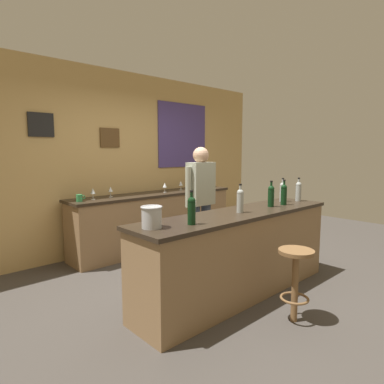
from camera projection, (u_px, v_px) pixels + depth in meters
name	position (u px, v px, depth m)	size (l,w,h in m)	color
ground_plane	(212.00, 283.00, 3.94)	(10.00, 10.00, 0.00)	#423D38
back_wall	(122.00, 161.00, 5.26)	(6.00, 0.09, 2.80)	tan
bar_counter	(239.00, 253.00, 3.59)	(2.62, 0.60, 0.92)	olive
side_counter	(156.00, 220.00, 5.36)	(2.86, 0.56, 0.90)	olive
bartender	(201.00, 199.00, 4.39)	(0.52, 0.21, 1.62)	#384766
bar_stool	(295.00, 273.00, 3.01)	(0.32, 0.32, 0.68)	brown
wine_bottle_a	(192.00, 209.00, 2.91)	(0.07, 0.07, 0.31)	black
wine_bottle_b	(240.00, 200.00, 3.48)	(0.07, 0.07, 0.31)	#999E99
wine_bottle_c	(271.00, 195.00, 3.85)	(0.07, 0.07, 0.31)	black
wine_bottle_d	(284.00, 194.00, 3.99)	(0.07, 0.07, 0.31)	black
wine_bottle_e	(283.00, 191.00, 4.24)	(0.07, 0.07, 0.31)	#999E99
wine_bottle_f	(298.00, 191.00, 4.29)	(0.07, 0.07, 0.31)	#999E99
ice_bucket	(152.00, 217.00, 2.78)	(0.19, 0.19, 0.19)	#B7BABF
wine_glass_a	(93.00, 192.00, 4.57)	(0.07, 0.07, 0.16)	silver
wine_glass_b	(111.00, 190.00, 4.81)	(0.07, 0.07, 0.16)	silver
wine_glass_c	(165.00, 186.00, 5.37)	(0.07, 0.07, 0.16)	silver
wine_glass_d	(181.00, 184.00, 5.68)	(0.07, 0.07, 0.16)	silver
wine_glass_e	(209.00, 182.00, 6.06)	(0.07, 0.07, 0.16)	silver
coffee_mug	(79.00, 198.00, 4.39)	(0.13, 0.08, 0.09)	#338C4C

